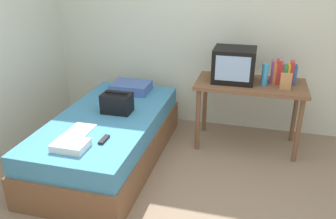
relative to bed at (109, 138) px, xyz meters
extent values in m
cube|color=silver|center=(0.81, 1.23, 1.05)|extent=(5.20, 0.10, 2.60)
cube|color=brown|center=(0.00, 0.00, -0.09)|extent=(1.00, 2.00, 0.33)
cube|color=teal|center=(0.00, 0.00, 0.17)|extent=(0.97, 1.94, 0.19)
cube|color=brown|center=(1.37, 0.70, 0.48)|extent=(1.16, 0.60, 0.04)
cylinder|color=brown|center=(0.85, 0.46, 0.10)|extent=(0.05, 0.05, 0.71)
cylinder|color=brown|center=(1.89, 0.46, 0.10)|extent=(0.05, 0.05, 0.71)
cylinder|color=brown|center=(0.85, 0.94, 0.10)|extent=(0.05, 0.05, 0.71)
cylinder|color=brown|center=(1.89, 0.94, 0.10)|extent=(0.05, 0.05, 0.71)
cube|color=black|center=(1.18, 0.72, 0.68)|extent=(0.44, 0.38, 0.36)
cube|color=#8CB2E0|center=(1.18, 0.52, 0.69)|extent=(0.35, 0.01, 0.26)
cylinder|color=#3399DB|center=(1.51, 0.65, 0.62)|extent=(0.06, 0.06, 0.23)
cube|color=#7A3D89|center=(1.58, 0.77, 0.62)|extent=(0.02, 0.15, 0.23)
cube|color=#CC7233|center=(1.61, 0.77, 0.61)|extent=(0.03, 0.16, 0.22)
cube|color=#B72D33|center=(1.64, 0.77, 0.62)|extent=(0.02, 0.16, 0.25)
cube|color=#B72D33|center=(1.67, 0.77, 0.61)|extent=(0.04, 0.16, 0.22)
cube|color=#337F47|center=(1.71, 0.77, 0.59)|extent=(0.04, 0.16, 0.19)
cube|color=gold|center=(1.74, 0.77, 0.61)|extent=(0.02, 0.16, 0.21)
cube|color=#B72D33|center=(1.78, 0.77, 0.62)|extent=(0.04, 0.13, 0.24)
cube|color=#2D5699|center=(1.81, 0.77, 0.60)|extent=(0.03, 0.13, 0.20)
cube|color=#B27F4C|center=(1.71, 0.57, 0.58)|extent=(0.11, 0.02, 0.17)
cube|color=#4766AD|center=(-0.01, 0.71, 0.32)|extent=(0.44, 0.34, 0.11)
cube|color=black|center=(0.07, 0.10, 0.36)|extent=(0.30, 0.20, 0.20)
cylinder|color=black|center=(0.07, 0.10, 0.48)|extent=(0.24, 0.02, 0.02)
cube|color=white|center=(-0.10, -0.38, 0.27)|extent=(0.21, 0.29, 0.01)
cube|color=black|center=(0.20, -0.50, 0.27)|extent=(0.04, 0.16, 0.02)
cube|color=white|center=(-0.01, -0.70, 0.29)|extent=(0.28, 0.22, 0.06)
camera|label=1|loc=(1.40, -2.90, 1.69)|focal=36.68mm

